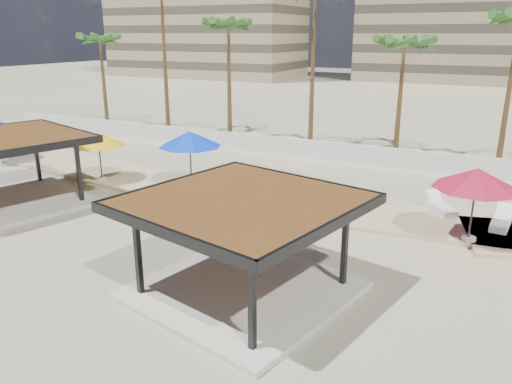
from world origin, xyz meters
TOP-DOWN VIEW (x-y plane):
  - ground at (0.00, 0.00)m, footprint 200.00×200.00m
  - promenade at (2.00, 7.67)m, footprint 44.45×7.97m
  - boundary_wall at (0.00, 16.00)m, footprint 56.00×0.30m
  - pavilion_central at (2.42, -1.31)m, footprint 7.39×7.39m
  - pavilion_west at (-11.33, 1.24)m, footprint 8.15×8.15m
  - umbrella_a at (-18.50, 6.47)m, footprint 2.97×2.97m
  - umbrella_b at (-9.97, 5.80)m, footprint 3.30×3.30m
  - umbrella_c at (8.37, 5.80)m, footprint 3.93×3.93m
  - umbrella_f at (-5.04, 7.03)m, footprint 3.23×3.23m
  - lounger_a at (-2.82, 7.66)m, footprint 1.22×2.05m
  - lounger_b at (9.43, 7.92)m, footprint 0.83×2.01m
  - lounger_c at (6.99, 8.67)m, footprint 1.63×1.98m
  - palm_a at (-21.00, 18.30)m, footprint 3.00×3.00m
  - palm_c at (-9.00, 18.10)m, footprint 3.00×3.00m
  - palm_d at (-3.00, 18.90)m, footprint 3.00×3.00m
  - palm_e at (3.00, 18.40)m, footprint 3.00×3.00m

SIDE VIEW (x-z plane):
  - ground at x=0.00m, z-range 0.00..0.00m
  - promenade at x=2.00m, z-range -0.06..0.18m
  - lounger_a at x=-2.82m, z-range -0.01..0.73m
  - lounger_b at x=9.43m, z-range -0.01..0.73m
  - lounger_c at x=6.99m, z-range -0.01..0.73m
  - boundary_wall at x=0.00m, z-range 0.00..1.20m
  - pavilion_central at x=2.42m, z-range 0.30..3.43m
  - pavilion_west at x=-11.33m, z-range 0.32..3.61m
  - umbrella_a at x=-18.50m, z-range 1.05..3.47m
  - umbrella_b at x=-9.97m, z-range 1.10..3.68m
  - umbrella_c at x=8.37m, z-range 1.20..4.04m
  - umbrella_f at x=-5.04m, z-range 1.20..4.05m
  - palm_e at x=3.00m, z-range 2.90..10.89m
  - palm_a at x=-21.00m, z-range 2.95..11.03m
  - palm_c at x=-9.00m, z-range 3.40..12.51m
  - palm_d at x=-3.00m, z-range 4.20..15.14m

